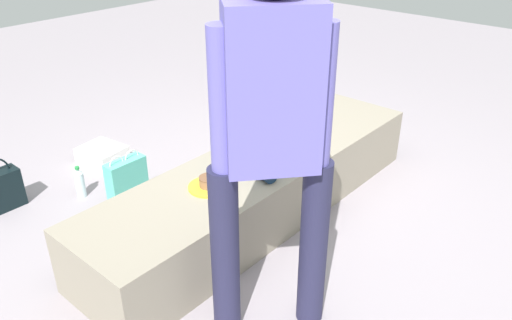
{
  "coord_description": "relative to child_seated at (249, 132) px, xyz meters",
  "views": [
    {
      "loc": [
        -1.98,
        -1.7,
        1.75
      ],
      "look_at": [
        -0.39,
        -0.3,
        0.63
      ],
      "focal_mm": 35.49,
      "sensor_mm": 36.0,
      "label": 1
    }
  ],
  "objects": [
    {
      "name": "ground_plane",
      "position": [
        0.12,
        0.01,
        -0.59
      ],
      "size": [
        12.0,
        12.0,
        0.0
      ],
      "primitive_type": "plane",
      "color": "gray"
    },
    {
      "name": "concrete_ledge",
      "position": [
        0.12,
        0.01,
        -0.4
      ],
      "size": [
        2.39,
        0.59,
        0.38
      ],
      "primitive_type": "cube",
      "color": "gray",
      "rests_on": "ground_plane"
    },
    {
      "name": "child_seated",
      "position": [
        0.0,
        0.0,
        0.0
      ],
      "size": [
        0.29,
        0.34,
        0.48
      ],
      "color": "navy",
      "rests_on": "concrete_ledge"
    },
    {
      "name": "adult_standing",
      "position": [
        -0.53,
        -0.6,
        0.43
      ],
      "size": [
        0.41,
        0.38,
        1.7
      ],
      "color": "#232341",
      "rests_on": "ground_plane"
    },
    {
      "name": "cake_plate",
      "position": [
        -0.31,
        0.0,
        -0.19
      ],
      "size": [
        0.22,
        0.22,
        0.07
      ],
      "color": "yellow",
      "rests_on": "concrete_ledge"
    },
    {
      "name": "gift_bag",
      "position": [
        -0.37,
        0.68,
        -0.43
      ],
      "size": [
        0.25,
        0.1,
        0.37
      ],
      "color": "#59C6B2",
      "rests_on": "ground_plane"
    },
    {
      "name": "railing_post",
      "position": [
        1.53,
        1.5,
        -0.16
      ],
      "size": [
        0.36,
        0.36,
        1.13
      ],
      "color": "black",
      "rests_on": "ground_plane"
    },
    {
      "name": "water_bottle_near_gift",
      "position": [
        -0.51,
        1.01,
        -0.49
      ],
      "size": [
        0.06,
        0.06,
        0.22
      ],
      "color": "silver",
      "rests_on": "ground_plane"
    },
    {
      "name": "water_bottle_far_side",
      "position": [
        0.42,
        0.55,
        -0.48
      ],
      "size": [
        0.07,
        0.07,
        0.24
      ],
      "color": "silver",
      "rests_on": "ground_plane"
    },
    {
      "name": "cake_box_white",
      "position": [
        -0.13,
        1.33,
        -0.54
      ],
      "size": [
        0.3,
        0.34,
        0.11
      ],
      "primitive_type": "cube",
      "rotation": [
        0.0,
        0.0,
        0.14
      ],
      "color": "white",
      "rests_on": "ground_plane"
    },
    {
      "name": "handbag_brown_canvas",
      "position": [
        0.96,
        0.58,
        -0.48
      ],
      "size": [
        0.31,
        0.11,
        0.33
      ],
      "color": "brown",
      "rests_on": "ground_plane"
    }
  ]
}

